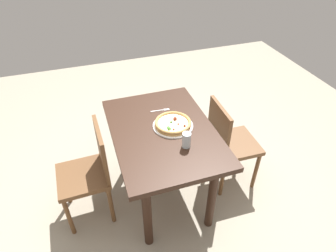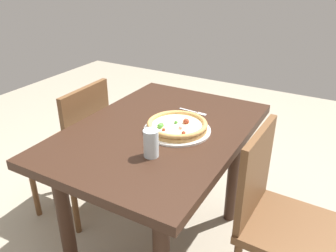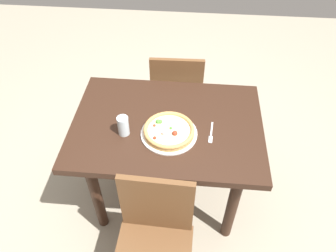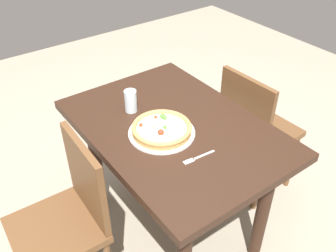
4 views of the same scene
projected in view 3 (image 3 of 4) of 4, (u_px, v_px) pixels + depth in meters
The scene contains 8 objects.
ground_plane at pixel (167, 195), 2.49m from camera, with size 6.00×6.00×0.00m, color #9E937F.
dining_table at pixel (167, 137), 2.03m from camera, with size 1.14×0.80×0.78m.
chair_near at pixel (177, 94), 2.57m from camera, with size 0.41×0.41×0.89m.
chair_far at pixel (154, 243), 1.71m from camera, with size 0.41×0.41×0.89m.
plate at pixel (169, 134), 1.87m from camera, with size 0.33×0.33×0.01m, color white.
pizza at pixel (169, 130), 1.85m from camera, with size 0.29×0.29×0.05m.
fork at pixel (211, 134), 1.87m from camera, with size 0.03×0.17×0.00m.
drinking_glass at pixel (123, 126), 1.84m from camera, with size 0.06×0.06×0.12m, color silver.
Camera 3 is at (-0.13, 1.36, 2.15)m, focal length 34.80 mm.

